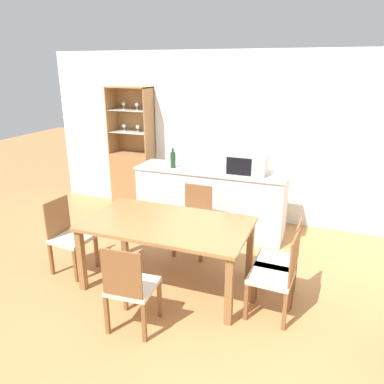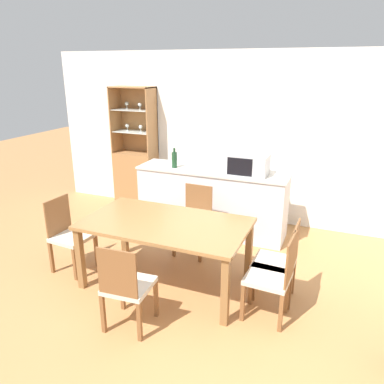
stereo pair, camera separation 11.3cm
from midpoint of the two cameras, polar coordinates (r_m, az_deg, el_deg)
ground_plane at (r=3.92m, az=-1.92°, el=-17.69°), size 18.00×18.00×0.00m
wall_back at (r=5.77m, az=8.20°, el=8.04°), size 6.80×0.06×2.55m
kitchen_counter at (r=5.42m, az=2.21°, el=-1.32°), size 2.16×0.57×0.93m
display_cabinet at (r=6.43m, az=-9.40°, el=3.04°), size 0.70×0.36×2.01m
dining_table at (r=4.05m, az=-4.59°, el=-5.71°), size 1.76×1.00×0.74m
dining_chair_side_right_near at (r=3.71m, az=11.79°, el=-12.38°), size 0.43×0.43×0.87m
dining_chair_side_left_near at (r=4.64m, az=-18.88°, el=-6.42°), size 0.43×0.43×0.87m
dining_chair_head_far at (r=4.82m, az=-0.36°, el=-4.36°), size 0.41×0.41×0.87m
dining_chair_side_right_far at (r=3.97m, az=12.54°, el=-10.23°), size 0.41×0.41×0.87m
dining_chair_head_near at (r=3.52m, az=-10.28°, el=-14.08°), size 0.43×0.43×0.87m
microwave at (r=5.10m, az=7.79°, el=4.27°), size 0.52×0.36×0.27m
wine_bottle at (r=5.36m, az=-3.53°, el=4.95°), size 0.08×0.08×0.28m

